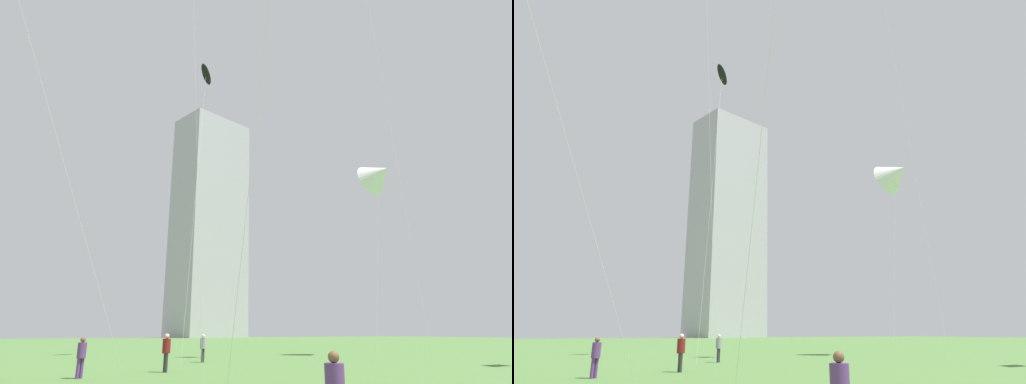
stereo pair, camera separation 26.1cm
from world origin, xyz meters
TOP-DOWN VIEW (x-y plane):
  - person_standing_0 at (-0.82, 20.05)m, footprint 0.38×0.38m
  - person_standing_2 at (-9.22, 13.25)m, footprint 0.37×0.37m
  - person_standing_4 at (-5.13, 14.37)m, footprint 0.40×0.40m
  - kite_flying_2 at (1.18, 26.50)m, footprint 4.98×8.84m
  - kite_flying_5 at (15.28, 19.06)m, footprint 4.51×3.39m
  - distant_highrise_0 at (49.69, 139.28)m, footprint 28.75×22.41m

SIDE VIEW (x-z plane):
  - person_standing_2 at x=-9.22m, z-range 0.13..1.79m
  - person_standing_0 at x=-0.82m, z-range 0.13..1.85m
  - person_standing_4 at x=-5.13m, z-range 0.14..1.92m
  - kite_flying_5 at x=15.28m, z-range 6.82..24.05m
  - kite_flying_2 at x=1.18m, z-range 12.40..38.90m
  - distant_highrise_0 at x=49.69m, z-range 0.00..81.89m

